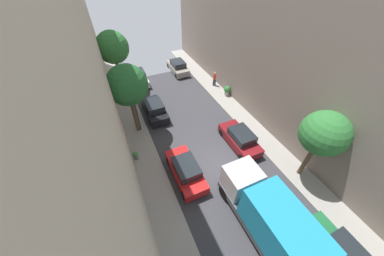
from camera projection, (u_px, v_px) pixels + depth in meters
ground at (217, 164)px, 15.60m from camera, size 32.00×32.00×0.00m
sidewalk_left at (156, 187)px, 14.05m from camera, size 2.00×44.00×0.15m
sidewalk_right at (268, 144)px, 17.05m from camera, size 2.00×44.00×0.15m
building_left at (32, 122)px, 7.62m from camera, size 6.00×44.00×15.40m
building_right at (342, 56)px, 13.38m from camera, size 6.00×44.00×14.33m
parked_car_left_1 at (186, 170)px, 14.28m from camera, size 1.78×4.20×1.57m
parked_car_left_2 at (155, 109)px, 19.52m from camera, size 1.78×4.20×1.57m
parked_car_left_3 at (138, 77)px, 24.14m from camera, size 1.78×4.20×1.57m
parked_car_right_0 at (341, 255)px, 10.41m from camera, size 1.78×4.20×1.57m
parked_car_right_1 at (240, 139)px, 16.59m from camera, size 1.78×4.20×1.57m
parked_car_right_2 at (178, 67)px, 26.13m from camera, size 1.78×4.20×1.57m
delivery_truck at (269, 217)px, 10.82m from camera, size 2.26×6.60×3.38m
pedestrian at (215, 78)px, 23.26m from camera, size 0.40×0.36×1.72m
street_tree_0 at (127, 86)px, 15.05m from camera, size 3.22×3.22×6.29m
street_tree_1 at (324, 134)px, 12.00m from camera, size 2.86×2.86×5.59m
street_tree_2 at (113, 48)px, 20.19m from camera, size 3.29×3.29×6.43m
potted_plant_0 at (136, 155)px, 15.51m from camera, size 0.40×0.40×0.73m
potted_plant_1 at (227, 90)px, 21.96m from camera, size 0.74×0.74×1.09m
potted_plant_2 at (118, 94)px, 21.78m from camera, size 0.44×0.44×0.81m
lamp_post at (132, 94)px, 15.65m from camera, size 0.44×0.44×5.86m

